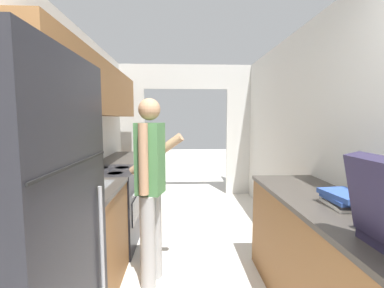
{
  "coord_description": "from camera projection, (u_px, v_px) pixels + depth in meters",
  "views": [
    {
      "loc": [
        -0.1,
        -0.42,
        1.48
      ],
      "look_at": [
        0.05,
        3.03,
        1.14
      ],
      "focal_mm": 24.0,
      "sensor_mm": 36.0,
      "label": 1
    }
  ],
  "objects": [
    {
      "name": "wall_far_with_doorway",
      "position": [
        186.0,
        121.0,
        4.93
      ],
      "size": [
        2.89,
        0.06,
        2.5
      ],
      "color": "silver",
      "rests_on": "ground_plane"
    },
    {
      "name": "range_oven",
      "position": [
        109.0,
        208.0,
        2.95
      ],
      "size": [
        0.66,
        0.73,
        1.04
      ],
      "color": "black",
      "rests_on": "ground_plane"
    },
    {
      "name": "wall_right",
      "position": [
        345.0,
        146.0,
        2.14
      ],
      "size": [
        0.06,
        6.9,
        2.5
      ],
      "color": "silver",
      "rests_on": "ground_plane"
    },
    {
      "name": "book_stack",
      "position": [
        344.0,
        199.0,
        1.69
      ],
      "size": [
        0.26,
        0.33,
        0.1
      ],
      "color": "white",
      "rests_on": "counter_right"
    },
    {
      "name": "counter_left",
      "position": [
        113.0,
        202.0,
        3.19
      ],
      "size": [
        0.62,
        3.0,
        0.9
      ],
      "color": "brown",
      "rests_on": "ground_plane"
    },
    {
      "name": "counter_right",
      "position": [
        343.0,
        278.0,
        1.66
      ],
      "size": [
        0.62,
        2.09,
        0.9
      ],
      "color": "brown",
      "rests_on": "ground_plane"
    },
    {
      "name": "person",
      "position": [
        151.0,
        186.0,
        2.25
      ],
      "size": [
        0.53,
        0.44,
        1.65
      ],
      "rotation": [
        0.0,
        0.0,
        1.31
      ],
      "color": "#9E9E9E",
      "rests_on": "ground_plane"
    },
    {
      "name": "refrigerator",
      "position": [
        7.0,
        247.0,
        1.19
      ],
      "size": [
        0.69,
        0.81,
        1.77
      ],
      "color": "black",
      "rests_on": "ground_plane"
    },
    {
      "name": "wall_left",
      "position": [
        62.0,
        121.0,
        2.38
      ],
      "size": [
        0.38,
        6.9,
        2.5
      ],
      "color": "silver",
      "rests_on": "ground_plane"
    }
  ]
}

